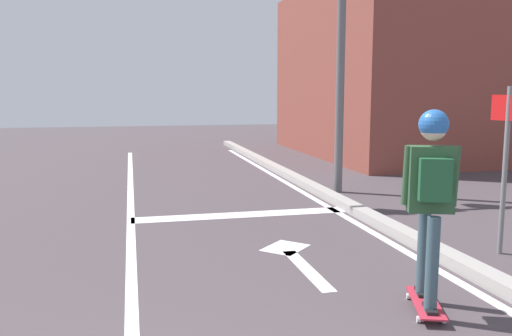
# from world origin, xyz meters

# --- Properties ---
(lane_line_center) EXTENTS (0.12, 20.00, 0.01)m
(lane_line_center) POSITION_xyz_m (0.15, 6.00, 0.00)
(lane_line_center) COLOR silver
(lane_line_center) RESTS_ON ground
(lane_line_curbside) EXTENTS (0.12, 20.00, 0.01)m
(lane_line_curbside) POSITION_xyz_m (3.43, 6.00, 0.00)
(lane_line_curbside) COLOR silver
(lane_line_curbside) RESTS_ON ground
(stop_bar) EXTENTS (3.43, 0.40, 0.01)m
(stop_bar) POSITION_xyz_m (1.86, 6.54, 0.00)
(stop_bar) COLOR silver
(stop_bar) RESTS_ON ground
(lane_arrow_stem) EXTENTS (0.16, 1.40, 0.01)m
(lane_arrow_stem) POSITION_xyz_m (2.04, 3.79, 0.00)
(lane_arrow_stem) COLOR silver
(lane_arrow_stem) RESTS_ON ground
(lane_arrow_head) EXTENTS (0.71, 0.71, 0.01)m
(lane_arrow_head) POSITION_xyz_m (2.04, 4.64, 0.00)
(lane_arrow_head) COLOR silver
(lane_arrow_head) RESTS_ON ground
(curb_strip) EXTENTS (0.24, 24.00, 0.14)m
(curb_strip) POSITION_xyz_m (3.68, 6.00, 0.07)
(curb_strip) COLOR #9D9791
(curb_strip) RESTS_ON ground
(skateboard) EXTENTS (0.47, 0.79, 0.09)m
(skateboard) POSITION_xyz_m (2.70, 2.48, 0.07)
(skateboard) COLOR #B02638
(skateboard) RESTS_ON ground
(skater) EXTENTS (0.45, 0.62, 1.71)m
(skater) POSITION_xyz_m (2.70, 2.47, 1.17)
(skater) COLOR #39525C
(skater) RESTS_ON skateboard
(street_sign_post) EXTENTS (0.17, 0.43, 2.00)m
(street_sign_post) POSITION_xyz_m (4.49, 3.82, 1.32)
(street_sign_post) COLOR slate
(street_sign_post) RESTS_ON ground
(building_block) EXTENTS (10.55, 8.04, 5.17)m
(building_block) POSITION_xyz_m (10.85, 13.80, 2.58)
(building_block) COLOR brown
(building_block) RESTS_ON ground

